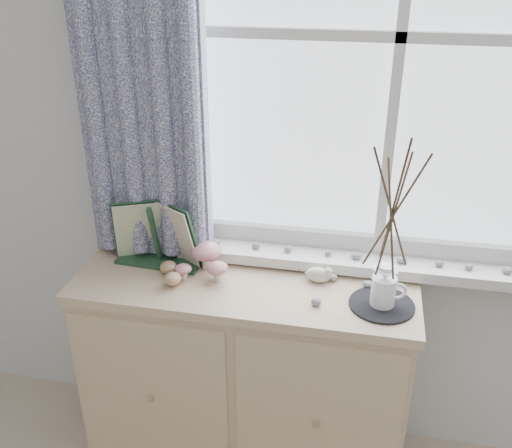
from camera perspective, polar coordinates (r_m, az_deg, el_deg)
name	(u,v)px	position (r m, az deg, el deg)	size (l,w,h in m)	color
sideboard	(246,375)	(2.25, -1.05, -14.90)	(1.20, 0.45, 0.85)	#CDAD8F
botanical_book	(153,237)	(2.05, -10.22, -1.24)	(0.36, 0.13, 0.25)	#1C3B25
toadstool_cluster	(206,257)	(2.03, -5.02, -3.35)	(0.19, 0.17, 0.10)	silver
wooden_eggs	(171,273)	(2.01, -8.54, -4.85)	(0.10, 0.12, 0.07)	tan
songbird_figurine	(318,274)	(1.99, 6.21, -4.99)	(0.12, 0.05, 0.06)	silver
crocheted_doily	(382,305)	(1.91, 12.46, -7.88)	(0.21, 0.21, 0.01)	black
twig_pitcher	(393,209)	(1.75, 13.55, 1.51)	(0.24, 0.24, 0.61)	white
sideboard_pebbles	(339,287)	(1.96, 8.34, -6.25)	(0.33, 0.23, 0.02)	gray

